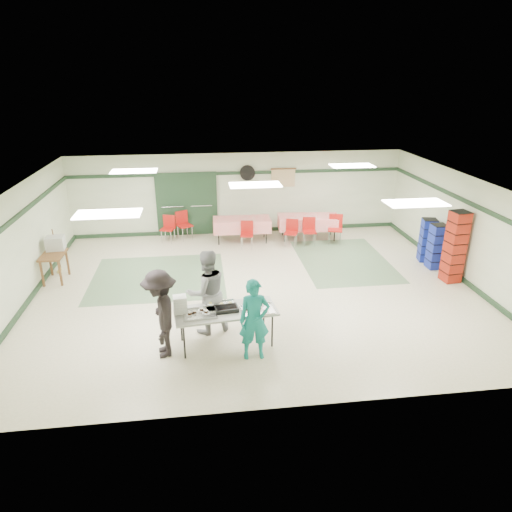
{
  "coord_description": "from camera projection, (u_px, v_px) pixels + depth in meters",
  "views": [
    {
      "loc": [
        -1.3,
        -10.41,
        5.11
      ],
      "look_at": [
        -0.02,
        -0.3,
        1.01
      ],
      "focal_mm": 32.0,
      "sensor_mm": 36.0,
      "label": 1
    }
  ],
  "objects": [
    {
      "name": "floor",
      "position": [
        255.0,
        288.0,
        11.64
      ],
      "size": [
        11.0,
        11.0,
        0.0
      ],
      "primitive_type": "plane",
      "color": "beige",
      "rests_on": "ground"
    },
    {
      "name": "ceiling",
      "position": [
        255.0,
        184.0,
        10.63
      ],
      "size": [
        11.0,
        11.0,
        0.0
      ],
      "primitive_type": "plane",
      "rotation": [
        3.14,
        0.0,
        0.0
      ],
      "color": "white",
      "rests_on": "wall_back"
    },
    {
      "name": "wall_back",
      "position": [
        239.0,
        194.0,
        15.27
      ],
      "size": [
        11.0,
        0.0,
        11.0
      ],
      "primitive_type": "plane",
      "rotation": [
        1.57,
        0.0,
        0.0
      ],
      "color": "beige",
      "rests_on": "floor"
    },
    {
      "name": "wall_front",
      "position": [
        292.0,
        336.0,
        6.99
      ],
      "size": [
        11.0,
        0.0,
        11.0
      ],
      "primitive_type": "plane",
      "rotation": [
        -1.57,
        0.0,
        0.0
      ],
      "color": "beige",
      "rests_on": "floor"
    },
    {
      "name": "wall_left",
      "position": [
        18.0,
        249.0,
        10.49
      ],
      "size": [
        0.0,
        9.0,
        9.0
      ],
      "primitive_type": "plane",
      "rotation": [
        1.57,
        0.0,
        1.57
      ],
      "color": "beige",
      "rests_on": "floor"
    },
    {
      "name": "wall_right",
      "position": [
        466.0,
        229.0,
        11.77
      ],
      "size": [
        0.0,
        9.0,
        9.0
      ],
      "primitive_type": "plane",
      "rotation": [
        1.57,
        0.0,
        -1.57
      ],
      "color": "beige",
      "rests_on": "floor"
    },
    {
      "name": "trim_back",
      "position": [
        238.0,
        173.0,
        14.98
      ],
      "size": [
        11.0,
        0.06,
        0.1
      ],
      "primitive_type": "cube",
      "color": "#1D3521",
      "rests_on": "wall_back"
    },
    {
      "name": "baseboard_back",
      "position": [
        239.0,
        230.0,
        15.73
      ],
      "size": [
        11.0,
        0.06,
        0.12
      ],
      "primitive_type": "cube",
      "color": "#1D3521",
      "rests_on": "floor"
    },
    {
      "name": "trim_left",
      "position": [
        14.0,
        219.0,
        10.23
      ],
      "size": [
        0.06,
        9.0,
        0.1
      ],
      "primitive_type": "cube",
      "rotation": [
        0.0,
        0.0,
        1.57
      ],
      "color": "#1D3521",
      "rests_on": "wall_back"
    },
    {
      "name": "baseboard_left",
      "position": [
        30.0,
        298.0,
        10.97
      ],
      "size": [
        0.06,
        9.0,
        0.12
      ],
      "primitive_type": "cube",
      "rotation": [
        0.0,
        0.0,
        1.57
      ],
      "color": "#1D3521",
      "rests_on": "floor"
    },
    {
      "name": "trim_right",
      "position": [
        470.0,
        203.0,
        11.51
      ],
      "size": [
        0.06,
        9.0,
        0.1
      ],
      "primitive_type": "cube",
      "rotation": [
        0.0,
        0.0,
        1.57
      ],
      "color": "#1D3521",
      "rests_on": "wall_back"
    },
    {
      "name": "baseboard_right",
      "position": [
        457.0,
        275.0,
        12.25
      ],
      "size": [
        0.06,
        9.0,
        0.12
      ],
      "primitive_type": "cube",
      "rotation": [
        0.0,
        0.0,
        1.57
      ],
      "color": "#1D3521",
      "rests_on": "floor"
    },
    {
      "name": "green_patch_a",
      "position": [
        159.0,
        277.0,
        12.26
      ],
      "size": [
        3.5,
        3.0,
        0.01
      ],
      "primitive_type": "cube",
      "color": "#5E7B59",
      "rests_on": "floor"
    },
    {
      "name": "green_patch_b",
      "position": [
        344.0,
        261.0,
        13.34
      ],
      "size": [
        2.5,
        3.5,
        0.01
      ],
      "primitive_type": "cube",
      "color": "#5E7B59",
      "rests_on": "floor"
    },
    {
      "name": "double_door_left",
      "position": [
        173.0,
        205.0,
        15.07
      ],
      "size": [
        0.9,
        0.06,
        2.1
      ],
      "primitive_type": "cube",
      "color": "gray",
      "rests_on": "floor"
    },
    {
      "name": "double_door_right",
      "position": [
        201.0,
        204.0,
        15.18
      ],
      "size": [
        0.9,
        0.06,
        2.1
      ],
      "primitive_type": "cube",
      "color": "gray",
      "rests_on": "floor"
    },
    {
      "name": "door_frame",
      "position": [
        187.0,
        205.0,
        15.11
      ],
      "size": [
        2.0,
        0.03,
        2.15
      ],
      "primitive_type": "cube",
      "color": "#1D3521",
      "rests_on": "floor"
    },
    {
      "name": "wall_fan",
      "position": [
        247.0,
        173.0,
        14.99
      ],
      "size": [
        0.5,
        0.1,
        0.5
      ],
      "primitive_type": "cylinder",
      "rotation": [
        1.57,
        0.0,
        0.0
      ],
      "color": "black",
      "rests_on": "wall_back"
    },
    {
      "name": "scroll_banner",
      "position": [
        283.0,
        178.0,
        15.21
      ],
      "size": [
        0.8,
        0.02,
        0.6
      ],
      "primitive_type": "cube",
      "color": "tan",
      "rests_on": "wall_back"
    },
    {
      "name": "serving_table",
      "position": [
        226.0,
        312.0,
        9.0
      ],
      "size": [
        2.09,
        1.04,
        0.76
      ],
      "rotation": [
        0.0,
        0.0,
        0.12
      ],
      "color": "#9F9F9B",
      "rests_on": "floor"
    },
    {
      "name": "sheet_tray_right",
      "position": [
        258.0,
        310.0,
        8.96
      ],
      "size": [
        0.68,
        0.55,
        0.02
      ],
      "primitive_type": "cube",
      "rotation": [
        0.0,
        0.0,
        0.12
      ],
      "color": "silver",
      "rests_on": "serving_table"
    },
    {
      "name": "sheet_tray_mid",
      "position": [
        221.0,
        306.0,
        9.11
      ],
      "size": [
        0.63,
        0.51,
        0.02
      ],
      "primitive_type": "cube",
      "rotation": [
        0.0,
        0.0,
        0.12
      ],
      "color": "silver",
      "rests_on": "serving_table"
    },
    {
      "name": "sheet_tray_left",
      "position": [
        200.0,
        314.0,
        8.82
      ],
      "size": [
        0.68,
        0.54,
        0.02
      ],
      "primitive_type": "cube",
      "rotation": [
        0.0,
        0.0,
        0.12
      ],
      "color": "silver",
      "rests_on": "serving_table"
    },
    {
      "name": "baking_pan",
      "position": [
        226.0,
        309.0,
        8.96
      ],
      "size": [
        0.48,
        0.34,
        0.08
      ],
      "primitive_type": "cube",
      "rotation": [
        0.0,
        0.0,
        0.12
      ],
      "color": "black",
      "rests_on": "serving_table"
    },
    {
      "name": "foam_box_stack",
      "position": [
        180.0,
        304.0,
        8.84
      ],
      "size": [
        0.28,
        0.26,
        0.35
      ],
      "primitive_type": "cube",
      "rotation": [
        0.0,
        0.0,
        0.12
      ],
      "color": "white",
      "rests_on": "serving_table"
    },
    {
      "name": "volunteer_teal",
      "position": [
        254.0,
        320.0,
        8.54
      ],
      "size": [
        0.6,
        0.4,
        1.61
      ],
      "primitive_type": "imported",
      "rotation": [
        0.0,
        0.0,
        0.02
      ],
      "color": "#127E79",
      "rests_on": "floor"
    },
    {
      "name": "volunteer_grey",
      "position": [
        207.0,
        292.0,
        9.4
      ],
      "size": [
        1.06,
        0.94,
        1.82
      ],
      "primitive_type": "imported",
      "rotation": [
        0.0,
        0.0,
        3.48
      ],
      "color": "gray",
      "rests_on": "floor"
    },
    {
      "name": "volunteer_dark",
      "position": [
        161.0,
        314.0,
        8.6
      ],
      "size": [
        0.8,
        1.21,
        1.76
      ],
      "primitive_type": "imported",
      "rotation": [
        0.0,
        0.0,
        -1.44
      ],
      "color": "black",
      "rests_on": "floor"
    },
    {
      "name": "dining_table_a",
      "position": [
        308.0,
        222.0,
        14.96
      ],
      "size": [
        2.03,
        1.04,
        0.77
      ],
      "rotation": [
        0.0,
        0.0,
        -0.09
      ],
      "color": "red",
      "rests_on": "floor"
    },
    {
      "name": "dining_table_b",
      "position": [
        242.0,
        224.0,
        14.7
      ],
      "size": [
        1.85,
        0.86,
        0.77
      ],
      "rotation": [
        0.0,
        0.0,
        -0.03
      ],
      "color": "red",
      "rests_on": "floor"
    },
    {
      "name": "chair_a",
      "position": [
        309.0,
        228.0,
        14.44
      ],
      "size": [
        0.45,
        0.45,
        0.88
      ],
      "rotation": [
        0.0,
        0.0,
        -0.1
      ],
      "color": "#B50E15",
      "rests_on": "floor"
    },
    {
      "name": "chair_b",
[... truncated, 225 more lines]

